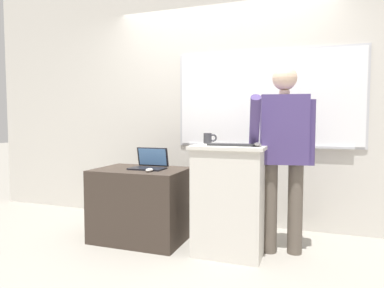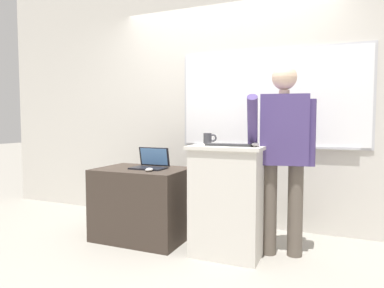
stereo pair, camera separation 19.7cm
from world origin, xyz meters
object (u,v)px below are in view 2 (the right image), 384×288
object	(u,v)px
computer_mouse_by_laptop	(149,170)
computer_mouse_by_keyboard	(255,145)
lectern_podium	(228,200)
coffee_mug	(208,138)
person_presenter	(283,147)
side_desk	(142,203)
laptop	(151,163)
wireless_keyboard	(229,145)

from	to	relation	value
computer_mouse_by_laptop	computer_mouse_by_keyboard	xyz separation A→B (m)	(0.99, 0.03, 0.26)
lectern_podium	coffee_mug	bearing A→B (deg)	145.73
computer_mouse_by_keyboard	coffee_mug	size ratio (longest dim) A/B	0.77
person_presenter	lectern_podium	bearing A→B (deg)	-170.28
coffee_mug	computer_mouse_by_laptop	bearing A→B (deg)	-153.36
side_desk	person_presenter	bearing A→B (deg)	4.37
laptop	computer_mouse_by_keyboard	distance (m)	1.12
computer_mouse_by_keyboard	laptop	bearing A→B (deg)	171.11
lectern_podium	side_desk	xyz separation A→B (m)	(-0.91, 0.07, -0.13)
wireless_keyboard	computer_mouse_by_laptop	bearing A→B (deg)	-178.33
computer_mouse_by_keyboard	lectern_podium	bearing A→B (deg)	167.64
lectern_podium	computer_mouse_by_laptop	distance (m)	0.79
person_presenter	laptop	size ratio (longest dim) A/B	4.90
laptop	computer_mouse_by_keyboard	world-z (taller)	computer_mouse_by_keyboard
side_desk	coffee_mug	distance (m)	0.95
coffee_mug	side_desk	bearing A→B (deg)	-171.64
person_presenter	coffee_mug	distance (m)	0.69
person_presenter	coffee_mug	xyz separation A→B (m)	(-0.69, -0.01, 0.06)
person_presenter	computer_mouse_by_laptop	distance (m)	1.24
computer_mouse_by_keyboard	wireless_keyboard	bearing A→B (deg)	-178.96
coffee_mug	lectern_podium	bearing A→B (deg)	-34.27
lectern_podium	computer_mouse_by_laptop	bearing A→B (deg)	-173.74
laptop	coffee_mug	bearing A→B (deg)	5.13
person_presenter	laptop	bearing A→B (deg)	170.98
laptop	computer_mouse_by_keyboard	bearing A→B (deg)	-8.89
lectern_podium	wireless_keyboard	xyz separation A→B (m)	(0.03, -0.06, 0.49)
computer_mouse_by_keyboard	coffee_mug	distance (m)	0.55
lectern_podium	side_desk	bearing A→B (deg)	175.64
lectern_podium	side_desk	world-z (taller)	lectern_podium
person_presenter	laptop	world-z (taller)	person_presenter
lectern_podium	computer_mouse_by_laptop	world-z (taller)	lectern_podium
side_desk	computer_mouse_by_keyboard	bearing A→B (deg)	-6.11
wireless_keyboard	side_desk	bearing A→B (deg)	172.20
lectern_podium	computer_mouse_by_laptop	size ratio (longest dim) A/B	9.70
lectern_podium	computer_mouse_by_keyboard	bearing A→B (deg)	-12.36
side_desk	computer_mouse_by_laptop	world-z (taller)	computer_mouse_by_laptop
laptop	wireless_keyboard	bearing A→B (deg)	-11.41
person_presenter	computer_mouse_by_keyboard	xyz separation A→B (m)	(-0.19, -0.23, 0.03)
lectern_podium	laptop	bearing A→B (deg)	172.17
side_desk	wireless_keyboard	distance (m)	1.14
computer_mouse_by_keyboard	person_presenter	bearing A→B (deg)	49.82
lectern_podium	coffee_mug	world-z (taller)	coffee_mug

